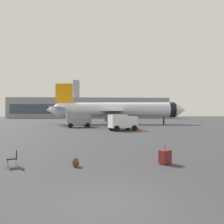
% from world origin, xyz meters
% --- Properties ---
extents(ground_plane, '(400.00, 400.00, 0.00)m').
position_xyz_m(ground_plane, '(0.00, 0.00, 0.00)').
color(ground_plane, '#38383D').
extents(airplane_at_gate, '(35.77, 32.28, 10.50)m').
position_xyz_m(airplane_at_gate, '(2.98, 43.31, 3.66)').
color(airplane_at_gate, silver).
rests_on(airplane_at_gate, ground).
extents(service_truck, '(5.21, 3.54, 2.90)m').
position_xyz_m(service_truck, '(-5.17, 33.04, 1.61)').
color(service_truck, gray).
rests_on(service_truck, ground).
extents(cargo_van, '(4.82, 3.58, 2.60)m').
position_xyz_m(cargo_van, '(2.90, 25.00, 1.45)').
color(cargo_van, white).
rests_on(cargo_van, ground).
extents(safety_cone_near, '(0.44, 0.44, 0.77)m').
position_xyz_m(safety_cone_near, '(5.86, 23.56, 0.38)').
color(safety_cone_near, '#F2590C').
rests_on(safety_cone_near, ground).
extents(safety_cone_mid, '(0.44, 0.44, 0.78)m').
position_xyz_m(safety_cone_mid, '(7.85, 45.06, 0.38)').
color(safety_cone_mid, '#F2590C').
rests_on(safety_cone_mid, ground).
extents(rolling_suitcase, '(0.75, 0.69, 1.10)m').
position_xyz_m(rolling_suitcase, '(3.17, 4.59, 0.39)').
color(rolling_suitcase, maroon).
rests_on(rolling_suitcase, ground).
extents(traveller_backpack, '(0.36, 0.40, 0.48)m').
position_xyz_m(traveller_backpack, '(-1.58, 4.27, 0.23)').
color(traveller_backpack, brown).
rests_on(traveller_backpack, ground).
extents(gate_chair, '(0.63, 0.63, 0.86)m').
position_xyz_m(gate_chair, '(-4.74, 4.38, 0.50)').
color(gate_chair, black).
rests_on(gate_chair, ground).
extents(terminal_building, '(96.42, 23.95, 24.36)m').
position_xyz_m(terminal_building, '(-8.58, 119.85, 6.28)').
color(terminal_building, gray).
rests_on(terminal_building, ground).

